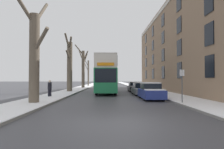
{
  "coord_description": "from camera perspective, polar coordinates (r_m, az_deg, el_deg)",
  "views": [
    {
      "loc": [
        -0.39,
        -7.85,
        1.76
      ],
      "look_at": [
        -0.08,
        12.43,
        2.26
      ],
      "focal_mm": 32.0,
      "sensor_mm": 36.0,
      "label": 1
    }
  ],
  "objects": [
    {
      "name": "ground_plane",
      "position": [
        8.05,
        2.01,
        -14.04
      ],
      "size": [
        320.0,
        320.0,
        0.0
      ],
      "primitive_type": "plane",
      "color": "#424247"
    },
    {
      "name": "sidewalk_left",
      "position": [
        61.12,
        -6.09,
        -2.98
      ],
      "size": [
        3.08,
        130.0,
        0.16
      ],
      "color": "slate",
      "rests_on": "ground"
    },
    {
      "name": "sidewalk_right",
      "position": [
        61.2,
        5.06,
        -2.98
      ],
      "size": [
        3.08,
        130.0,
        0.16
      ],
      "color": "slate",
      "rests_on": "ground"
    },
    {
      "name": "terrace_facade_right",
      "position": [
        31.55,
        22.38,
        6.99
      ],
      "size": [
        9.1,
        37.71,
        12.62
      ],
      "color": "#8C7056",
      "rests_on": "ground"
    },
    {
      "name": "bare_tree_left_0",
      "position": [
        15.18,
        -21.29,
        5.71
      ],
      "size": [
        2.65,
        4.27,
        8.14
      ],
      "color": "brown",
      "rests_on": "ground"
    },
    {
      "name": "bare_tree_left_1",
      "position": [
        27.84,
        -12.04,
        2.64
      ],
      "size": [
        1.06,
        1.86,
        7.85
      ],
      "color": "brown",
      "rests_on": "ground"
    },
    {
      "name": "bare_tree_left_2",
      "position": [
        40.24,
        -8.27,
        2.08
      ],
      "size": [
        3.03,
        3.58,
        8.8
      ],
      "color": "brown",
      "rests_on": "ground"
    },
    {
      "name": "bare_tree_left_3",
      "position": [
        51.99,
        -6.86,
        0.68
      ],
      "size": [
        1.66,
        1.97,
        7.68
      ],
      "color": "brown",
      "rests_on": "ground"
    },
    {
      "name": "double_decker_bus",
      "position": [
        25.71,
        -1.63,
        0.36
      ],
      "size": [
        2.49,
        10.87,
        4.52
      ],
      "color": "#1E7A47",
      "rests_on": "ground"
    },
    {
      "name": "parked_car_0",
      "position": [
        18.0,
        11.01,
        -4.78
      ],
      "size": [
        1.73,
        4.26,
        1.5
      ],
      "color": "navy",
      "rests_on": "ground"
    },
    {
      "name": "parked_car_1",
      "position": [
        23.04,
        8.38,
        -4.18
      ],
      "size": [
        1.89,
        4.33,
        1.4
      ],
      "color": "slate",
      "rests_on": "ground"
    },
    {
      "name": "parked_car_2",
      "position": [
        28.92,
        6.48,
        -3.6
      ],
      "size": [
        1.72,
        4.29,
        1.41
      ],
      "color": "black",
      "rests_on": "ground"
    },
    {
      "name": "pedestrian_left_sidewalk",
      "position": [
        19.86,
        -17.38,
        -3.75
      ],
      "size": [
        0.37,
        0.37,
        1.69
      ],
      "rotation": [
        0.0,
        0.0,
        3.82
      ],
      "color": "black",
      "rests_on": "ground"
    },
    {
      "name": "street_sign_post",
      "position": [
        14.72,
        19.39,
        -2.65
      ],
      "size": [
        0.32,
        0.07,
        2.47
      ],
      "color": "#4C4F54",
      "rests_on": "ground"
    }
  ]
}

